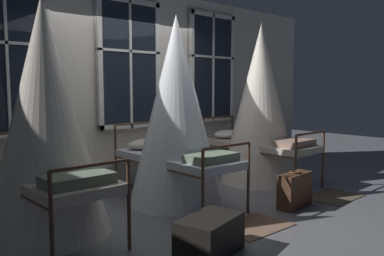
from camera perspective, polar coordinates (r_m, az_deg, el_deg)
name	(u,v)px	position (r m, az deg, el deg)	size (l,w,h in m)	color
ground	(175,201)	(5.53, -2.45, -10.25)	(17.78, 17.78, 0.00)	slate
back_wall_with_windows	(126,88)	(6.21, -9.26, 5.53)	(8.77, 0.10, 3.01)	silver
window_bank	(131,111)	(6.12, -8.59, 2.37)	(4.59, 0.10, 2.74)	black
cot_first	(46,120)	(4.38, -19.94, 1.03)	(1.27, 1.88, 2.45)	#4C3323
cot_second	(176,113)	(5.27, -2.24, 2.15)	(1.27, 1.90, 2.45)	#4C3323
cot_third	(260,105)	(6.57, 9.57, 3.18)	(1.27, 1.88, 2.53)	#4C3323
rug_second	(254,226)	(4.64, 8.71, -13.49)	(0.80, 0.56, 0.01)	brown
rug_third	(333,197)	(6.05, 19.25, -9.11)	(0.80, 0.56, 0.01)	brown
suitcase_dark	(295,190)	(5.37, 14.31, -8.47)	(0.57, 0.25, 0.47)	#472D1E
travel_trunk	(210,235)	(3.85, 2.51, -14.89)	(0.64, 0.40, 0.35)	black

